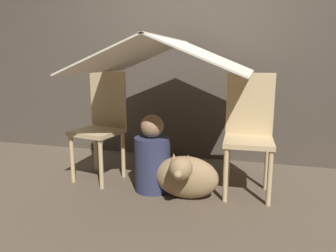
{
  "coord_description": "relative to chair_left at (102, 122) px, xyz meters",
  "views": [
    {
      "loc": [
        0.69,
        -2.37,
        1.05
      ],
      "look_at": [
        0.0,
        0.12,
        0.52
      ],
      "focal_mm": 35.0,
      "sensor_mm": 36.0,
      "label": 1
    }
  ],
  "objects": [
    {
      "name": "ground_plane",
      "position": [
        0.62,
        -0.19,
        -0.51
      ],
      "size": [
        8.8,
        8.8,
        0.0
      ],
      "primitive_type": "plane",
      "color": "brown"
    },
    {
      "name": "sheet_canopy",
      "position": [
        0.62,
        -0.07,
        0.57
      ],
      "size": [
        1.28,
        1.2,
        0.27
      ],
      "color": "silver"
    },
    {
      "name": "chair_left",
      "position": [
        0.0,
        0.0,
        0.0
      ],
      "size": [
        0.44,
        0.44,
        0.94
      ],
      "rotation": [
        0.0,
        0.0,
        -0.2
      ],
      "color": "#D1B27F",
      "rests_on": "ground_plane"
    },
    {
      "name": "person_front",
      "position": [
        0.52,
        -0.17,
        -0.24
      ],
      "size": [
        0.29,
        0.29,
        0.62
      ],
      "color": "#2D3351",
      "rests_on": "ground_plane"
    },
    {
      "name": "chair_right",
      "position": [
        1.25,
        0.0,
        0.0
      ],
      "size": [
        0.38,
        0.38,
        0.94
      ],
      "rotation": [
        0.0,
        0.0,
        0.05
      ],
      "color": "#D1B27F",
      "rests_on": "ground_plane"
    },
    {
      "name": "dog",
      "position": [
        0.81,
        -0.27,
        -0.33
      ],
      "size": [
        0.49,
        0.42,
        0.4
      ],
      "color": "#9E7F56",
      "rests_on": "ground_plane"
    },
    {
      "name": "wall_back",
      "position": [
        0.62,
        0.83,
        0.74
      ],
      "size": [
        7.0,
        0.05,
        2.5
      ],
      "color": "#4C4238",
      "rests_on": "ground_plane"
    }
  ]
}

